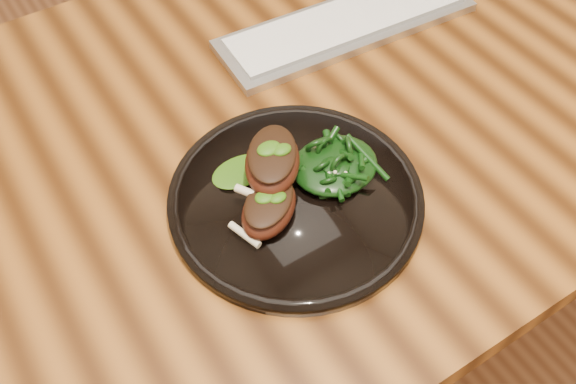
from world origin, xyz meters
The scene contains 7 objects.
desk centered at (0.00, 0.00, 0.67)m, with size 1.60×0.80×0.75m.
plate centered at (-0.05, -0.14, 0.76)m, with size 0.30×0.30×0.02m.
lamb_chop_front centered at (-0.09, -0.15, 0.79)m, with size 0.11×0.10×0.04m.
lamb_chop_back centered at (-0.06, -0.11, 0.81)m, with size 0.11×0.12×0.04m.
herb_smear centered at (-0.09, -0.07, 0.77)m, with size 0.07×0.05×0.00m, color #1C4607.
greens_heap centered at (0.01, -0.13, 0.79)m, with size 0.11×0.10×0.04m.
keyboard centered at (0.20, 0.10, 0.76)m, with size 0.41×0.15×0.02m.
Camera 1 is at (-0.31, -0.53, 1.36)m, focal length 40.00 mm.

